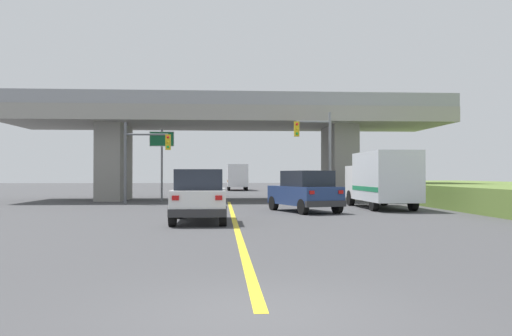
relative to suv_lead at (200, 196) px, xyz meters
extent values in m
plane|color=#424244|center=(1.35, 18.31, -1.01)|extent=(160.00, 160.00, 0.00)
cube|color=gray|center=(1.35, 18.31, 4.90)|extent=(31.04, 8.38, 1.03)
cube|color=gray|center=(-6.87, 18.31, 1.68)|extent=(1.77, 5.03, 5.39)
cube|color=gray|center=(9.56, 18.31, 1.68)|extent=(1.77, 5.03, 5.39)
cube|color=gray|center=(1.35, 14.27, 5.86)|extent=(31.04, 0.20, 0.90)
cube|color=gray|center=(1.35, 22.35, 5.86)|extent=(31.04, 0.20, 0.90)
cube|color=yellow|center=(1.35, 0.82, -1.01)|extent=(0.20, 28.63, 0.01)
cube|color=silver|center=(0.00, 0.12, -0.20)|extent=(1.97, 4.58, 0.90)
cube|color=#1E232D|center=(0.00, -0.23, 0.63)|extent=(1.73, 2.52, 0.76)
cube|color=#2D2D30|center=(0.00, -2.12, -0.51)|extent=(2.01, 0.20, 0.28)
cube|color=red|center=(-0.74, -2.19, 0.02)|extent=(0.24, 0.06, 0.16)
cube|color=red|center=(0.74, -2.19, 0.02)|extent=(0.24, 0.06, 0.16)
cylinder|color=black|center=(-0.88, 1.85, -0.65)|extent=(0.26, 0.72, 0.72)
cylinder|color=black|center=(0.88, 1.85, -0.65)|extent=(0.26, 0.72, 0.72)
cylinder|color=black|center=(-0.88, -1.62, -0.65)|extent=(0.26, 0.72, 0.72)
cylinder|color=black|center=(0.88, -1.62, -0.65)|extent=(0.26, 0.72, 0.72)
cube|color=navy|center=(4.89, 5.41, -0.20)|extent=(3.28, 4.81, 0.90)
cube|color=#1E232D|center=(4.99, 5.09, 0.63)|extent=(2.43, 2.85, 0.76)
cube|color=#2D2D30|center=(5.56, 3.37, -0.51)|extent=(2.00, 0.83, 0.28)
cube|color=red|center=(4.87, 3.06, 0.02)|extent=(0.25, 0.13, 0.16)
cube|color=red|center=(6.30, 3.54, 0.02)|extent=(0.25, 0.13, 0.16)
cylinder|color=black|center=(3.51, 6.69, -0.65)|extent=(0.47, 0.77, 0.72)
cylinder|color=black|center=(5.22, 7.26, -0.65)|extent=(0.47, 0.77, 0.72)
cylinder|color=black|center=(4.55, 3.56, -0.65)|extent=(0.47, 0.77, 0.72)
cylinder|color=black|center=(6.26, 4.12, -0.65)|extent=(0.47, 0.77, 0.72)
cube|color=silver|center=(9.47, 10.45, 0.39)|extent=(2.20, 2.00, 1.90)
cube|color=silver|center=(9.47, 6.93, 0.72)|extent=(2.31, 5.04, 2.58)
cube|color=#197F4C|center=(9.47, 6.93, 0.08)|extent=(2.33, 4.94, 0.24)
cylinder|color=black|center=(8.47, 10.45, -0.56)|extent=(0.30, 0.90, 0.90)
cylinder|color=black|center=(10.47, 10.45, -0.56)|extent=(0.30, 0.90, 0.90)
cylinder|color=black|center=(8.47, 5.67, -0.56)|extent=(0.30, 0.90, 0.90)
cylinder|color=black|center=(10.47, 5.67, -0.56)|extent=(0.30, 0.90, 0.90)
cylinder|color=slate|center=(7.81, 13.21, 1.91)|extent=(0.18, 0.18, 5.85)
cylinder|color=slate|center=(6.73, 13.21, 4.22)|extent=(2.16, 0.12, 0.12)
cube|color=gold|center=(5.65, 13.21, 3.74)|extent=(0.32, 0.26, 0.96)
sphere|color=red|center=(5.65, 13.06, 4.04)|extent=(0.16, 0.16, 0.16)
sphere|color=gold|center=(5.65, 13.06, 3.74)|extent=(0.16, 0.16, 0.16)
sphere|color=green|center=(5.65, 13.06, 3.44)|extent=(0.16, 0.16, 0.16)
cylinder|color=#56595E|center=(-5.12, 12.88, 1.53)|extent=(0.18, 0.18, 5.09)
cylinder|color=#56595E|center=(-3.80, 12.88, 3.32)|extent=(2.63, 0.12, 0.12)
cube|color=gold|center=(-2.49, 12.88, 2.84)|extent=(0.32, 0.26, 0.96)
sphere|color=red|center=(-2.49, 12.73, 3.14)|extent=(0.16, 0.16, 0.16)
sphere|color=gold|center=(-2.49, 12.73, 2.84)|extent=(0.16, 0.16, 0.16)
sphere|color=green|center=(-2.49, 12.73, 2.54)|extent=(0.16, 0.16, 0.16)
cylinder|color=slate|center=(-3.27, 16.52, 1.47)|extent=(0.14, 0.14, 4.97)
cube|color=#146638|center=(-3.27, 16.46, 3.28)|extent=(1.60, 0.08, 0.95)
cube|color=white|center=(-3.27, 16.46, 3.28)|extent=(1.68, 0.04, 1.03)
cube|color=red|center=(2.72, 44.62, 0.39)|extent=(2.20, 2.00, 1.90)
cube|color=silver|center=(2.72, 41.27, 0.72)|extent=(2.31, 4.70, 2.58)
cube|color=#B26619|center=(2.72, 41.27, 0.08)|extent=(2.33, 4.61, 0.24)
cylinder|color=black|center=(1.72, 44.62, -0.56)|extent=(0.30, 0.90, 0.90)
cylinder|color=black|center=(3.72, 44.62, -0.56)|extent=(0.30, 0.90, 0.90)
cylinder|color=black|center=(1.72, 40.09, -0.56)|extent=(0.30, 0.90, 0.90)
cylinder|color=black|center=(3.72, 40.09, -0.56)|extent=(0.30, 0.90, 0.90)
camera|label=1|loc=(0.82, -20.41, 0.80)|focal=37.18mm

